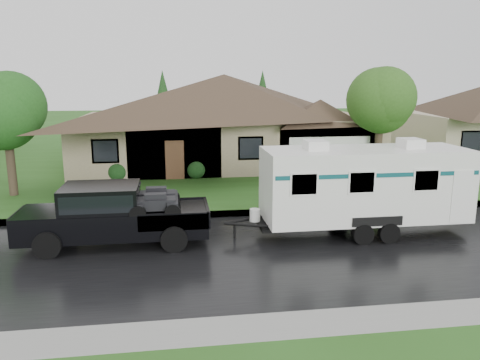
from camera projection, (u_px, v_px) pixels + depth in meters
The scene contains 10 objects.
ground at pixel (212, 234), 16.82m from camera, with size 140.00×140.00×0.00m, color #2A571B.
road at pixel (217, 254), 14.89m from camera, with size 140.00×8.00×0.01m, color black.
curb at pixel (207, 214), 18.99m from camera, with size 140.00×0.50×0.15m, color gray.
lawn at pixel (193, 161), 31.32m from camera, with size 140.00×26.00×0.15m, color #2A571B.
house_main at pixel (229, 109), 29.77m from camera, with size 19.44×10.80×6.90m.
tree_left_green at pixel (6, 113), 21.06m from camera, with size 3.33×3.33×5.51m.
tree_right_green at pixel (381, 101), 25.33m from camera, with size 3.59×3.59×5.94m.
shrub_row at pixel (234, 167), 25.96m from camera, with size 13.60×1.00×1.00m.
pickup_truck at pixel (111, 213), 15.56m from camera, with size 6.15×2.34×2.05m.
travel_trailer at pixel (364, 184), 16.62m from camera, with size 7.58×2.66×3.40m.
Camera 1 is at (-1.25, -16.01, 5.47)m, focal length 35.00 mm.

